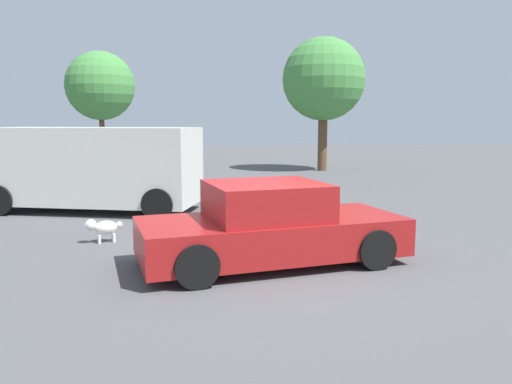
% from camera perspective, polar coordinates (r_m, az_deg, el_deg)
% --- Properties ---
extents(ground_plane, '(80.00, 80.00, 0.00)m').
position_cam_1_polar(ground_plane, '(8.32, 1.52, -8.08)').
color(ground_plane, '#515154').
extents(sedan_foreground, '(4.52, 2.59, 1.34)m').
position_cam_1_polar(sedan_foreground, '(8.17, 1.61, -3.98)').
color(sedan_foreground, maroon).
rests_on(sedan_foreground, ground_plane).
extents(dog, '(0.69, 0.37, 0.47)m').
position_cam_1_polar(dog, '(10.06, -17.01, -3.86)').
color(dog, white).
rests_on(dog, ground_plane).
extents(van_white, '(5.61, 3.37, 2.15)m').
position_cam_1_polar(van_white, '(13.55, -17.93, 2.81)').
color(van_white, silver).
rests_on(van_white, ground_plane).
extents(tree_back_center, '(3.95, 3.95, 6.32)m').
position_cam_1_polar(tree_back_center, '(30.99, -17.27, 11.42)').
color(tree_back_center, brown).
rests_on(tree_back_center, ground_plane).
extents(tree_back_right, '(3.82, 3.82, 6.15)m').
position_cam_1_polar(tree_back_right, '(23.93, 7.69, 12.54)').
color(tree_back_right, brown).
rests_on(tree_back_right, ground_plane).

